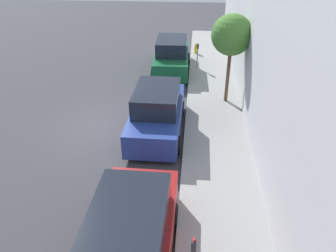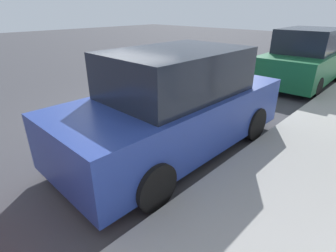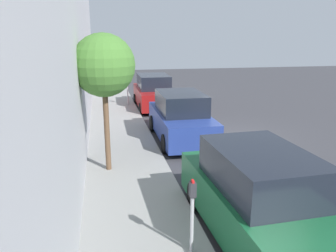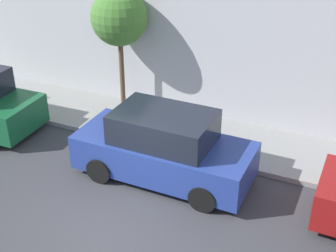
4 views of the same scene
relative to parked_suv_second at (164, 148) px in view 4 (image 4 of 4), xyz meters
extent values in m
plane|color=#38383D|center=(-2.36, 0.20, -0.93)|extent=(60.00, 60.00, 0.00)
cube|color=gray|center=(2.44, 0.20, -0.85)|extent=(2.59, 32.00, 0.15)
cube|color=navy|center=(0.00, 0.00, -0.23)|extent=(2.01, 4.82, 0.96)
cube|color=black|center=(0.00, 0.00, 0.65)|extent=(1.75, 2.62, 0.80)
cylinder|color=black|center=(-0.93, 1.49, -0.57)|extent=(0.22, 0.72, 0.72)
cylinder|color=black|center=(0.93, 1.49, -0.57)|extent=(0.22, 0.72, 0.72)
cylinder|color=black|center=(-0.93, -1.49, -0.57)|extent=(0.22, 0.72, 0.72)
cylinder|color=black|center=(0.93, -1.49, -0.57)|extent=(0.22, 0.72, 0.72)
cylinder|color=black|center=(1.00, 5.57, -0.60)|extent=(0.22, 0.66, 0.66)
cylinder|color=brown|center=(3.04, 2.96, 0.58)|extent=(0.17, 0.17, 2.71)
sphere|color=#42752D|center=(3.04, 2.96, 2.44)|extent=(1.84, 1.84, 1.84)
camera|label=1|loc=(1.45, -11.74, 6.33)|focal=35.00mm
camera|label=2|loc=(3.14, -3.53, 1.71)|focal=28.00mm
camera|label=3|loc=(3.14, 12.70, 3.25)|focal=35.00mm
camera|label=4|loc=(-9.73, -4.54, 6.55)|focal=50.00mm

